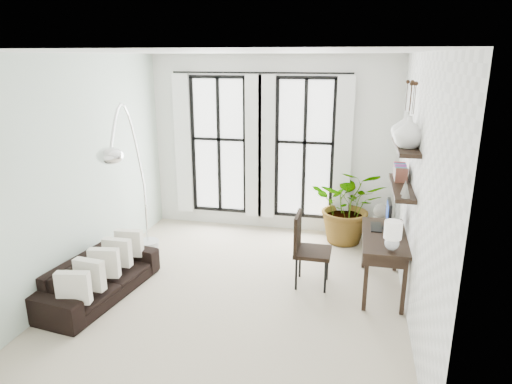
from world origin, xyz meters
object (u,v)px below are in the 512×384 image
(plant, at_px, (349,205))
(desk_chair, at_px, (306,245))
(arc_lamp, at_px, (127,143))
(buddha, at_px, (379,233))
(desk, at_px, (384,240))
(sofa, at_px, (99,277))

(plant, distance_m, desk_chair, 1.81)
(arc_lamp, xyz_separation_m, buddha, (3.65, 1.41, -1.61))
(desk_chair, distance_m, arc_lamp, 2.93)
(desk_chair, bearing_deg, desk, 1.89)
(plant, height_order, buddha, plant)
(desk, relative_size, buddha, 1.59)
(plant, xyz_separation_m, desk_chair, (-0.54, -1.73, -0.07))
(plant, bearing_deg, desk, -73.30)
(plant, height_order, arc_lamp, arc_lamp)
(sofa, relative_size, buddha, 2.16)
(desk, height_order, arc_lamp, arc_lamp)
(sofa, xyz_separation_m, arc_lamp, (0.10, 0.86, 1.70))
(buddha, bearing_deg, sofa, -148.86)
(buddha, bearing_deg, arc_lamp, -158.97)
(sofa, height_order, plant, plant)
(desk, xyz_separation_m, desk_chair, (-1.05, -0.03, -0.15))
(buddha, bearing_deg, desk, -90.55)
(desk, bearing_deg, buddha, 89.45)
(desk, height_order, buddha, desk)
(desk, relative_size, desk_chair, 1.30)
(desk, bearing_deg, plant, 106.70)
(arc_lamp, bearing_deg, sofa, -96.73)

